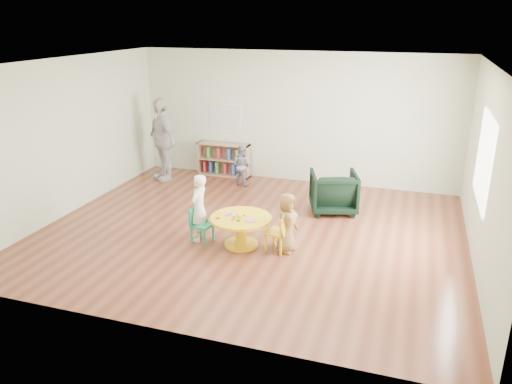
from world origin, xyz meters
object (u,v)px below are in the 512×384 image
Objects in this scene: armchair at (333,192)px; adult_caretaker at (162,139)px; activity_table at (241,226)px; child_right at (287,223)px; bookshelf at (224,160)px; kid_chair_right at (280,232)px; toddler at (242,165)px; child_left at (199,208)px; kid_chair_left at (200,223)px.

adult_caretaker reaches higher than armchair.
child_right is (0.74, 0.03, 0.14)m from activity_table.
bookshelf is 0.66× the size of adult_caretaker.
armchair is 0.89× the size of child_right.
activity_table is at bearing -7.99° from adult_caretaker.
kid_chair_right is at bearing -0.42° from activity_table.
armchair is (0.50, 1.93, 0.06)m from kid_chair_right.
kid_chair_right is 0.69× the size of toddler.
adult_caretaker is (-2.09, 2.73, 0.35)m from child_left.
armchair is (1.14, 1.93, 0.05)m from activity_table.
activity_table is 1.67× the size of kid_chair_left.
kid_chair_right is 0.71× the size of armchair.
activity_table is at bearing 41.79° from armchair.
armchair is 0.97× the size of toddler.
child_right reaches higher than kid_chair_left.
child_right reaches higher than armchair.
child_left reaches higher than toddler.
bookshelf is 1.26× the size of child_right.
kid_chair_right is 0.63× the size of child_right.
activity_table is 1.02× the size of child_right.
activity_table is 0.75m from child_right.
child_right is at bearing -55.03° from bookshelf.
child_left reaches higher than kid_chair_right.
adult_caretaker is (-1.17, -0.70, 0.54)m from bookshelf.
bookshelf is at bearing -154.82° from kid_chair_left.
child_right is (1.45, 0.03, -0.08)m from child_left.
armchair is 2.68m from child_left.
child_left is at bearing 111.40° from toddler.
kid_chair_right is 0.50× the size of bookshelf.
kid_chair_right is at bearing 101.69° from kid_chair_left.
kid_chair_left is 0.25m from child_left.
child_right is (0.10, 0.03, 0.15)m from kid_chair_right.
toddler is at bearing 45.64° from child_right.
bookshelf reaches higher than kid_chair_right.
toddler is at bearing -41.16° from bookshelf.
bookshelf is 1.37× the size of toddler.
bookshelf is 0.83m from toddler.
kid_chair_right is 2.00m from armchair.
kid_chair_right reaches higher than activity_table.
toddler reaches higher than kid_chair_left.
child_left is at bearing 105.25° from child_right.
kid_chair_left is at bearing -176.14° from activity_table.
kid_chair_right is 0.33× the size of adult_caretaker.
activity_table is 1.11× the size of toddler.
child_right is (2.37, -3.39, 0.11)m from bookshelf.
activity_table is 0.87× the size of child_left.
kid_chair_left is 1.33m from kid_chair_right.
child_left is (0.92, -3.42, 0.19)m from bookshelf.
child_right is 3.35m from toddler.
toddler is at bearing 41.00° from adult_caretaker.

